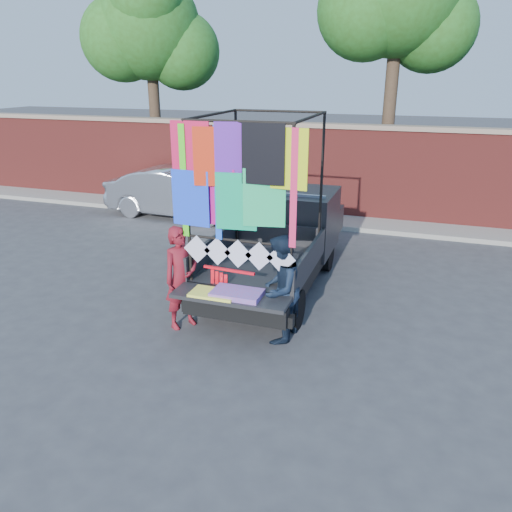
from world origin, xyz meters
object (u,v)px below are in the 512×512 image
(sedan, at_px, (180,193))
(man, at_px, (279,289))
(pickup_truck, at_px, (284,236))
(woman, at_px, (182,278))

(sedan, height_order, man, man)
(pickup_truck, distance_m, man, 2.61)
(pickup_truck, relative_size, man, 3.12)
(man, bearing_deg, pickup_truck, -160.53)
(sedan, bearing_deg, woman, -151.10)
(sedan, relative_size, man, 2.49)
(sedan, xyz_separation_m, man, (4.66, -5.91, 0.15))
(sedan, distance_m, woman, 6.72)
(pickup_truck, xyz_separation_m, sedan, (-4.02, 3.38, -0.14))
(pickup_truck, height_order, man, pickup_truck)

